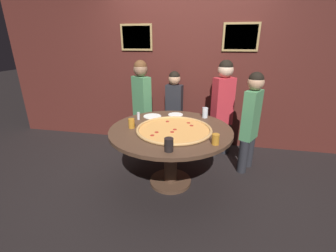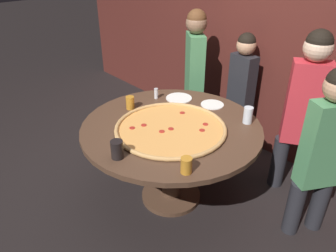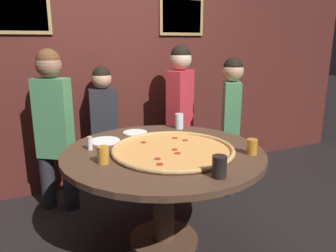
{
  "view_description": "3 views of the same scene",
  "coord_description": "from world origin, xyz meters",
  "px_view_note": "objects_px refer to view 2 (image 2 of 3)",
  "views": [
    {
      "loc": [
        0.45,
        -2.4,
        1.69
      ],
      "look_at": [
        -0.02,
        -0.05,
        0.79
      ],
      "focal_mm": 24.0,
      "sensor_mm": 36.0,
      "label": 1
    },
    {
      "loc": [
        1.67,
        -1.51,
        2.01
      ],
      "look_at": [
        0.06,
        -0.09,
        0.79
      ],
      "focal_mm": 35.0,
      "sensor_mm": 36.0,
      "label": 2
    },
    {
      "loc": [
        -0.91,
        -2.01,
        1.49
      ],
      "look_at": [
        0.06,
        0.05,
        0.9
      ],
      "focal_mm": 35.0,
      "sensor_mm": 36.0,
      "label": 3
    }
  ],
  "objects_px": {
    "drink_cup_near_left": "(130,103)",
    "diner_side_left": "(195,69)",
    "drink_cup_near_right": "(248,115)",
    "diner_side_right": "(241,87)",
    "drink_cup_beside_pizza": "(117,150)",
    "dining_table": "(171,141)",
    "diner_far_left": "(323,148)",
    "white_plate_beside_cup": "(212,105)",
    "condiment_shaker": "(156,93)",
    "drink_cup_by_shaker": "(186,165)",
    "giant_pizza": "(171,128)",
    "white_plate_right_side": "(179,98)",
    "diner_far_right": "(305,107)"
  },
  "relations": [
    {
      "from": "giant_pizza",
      "to": "diner_side_left",
      "type": "distance_m",
      "value": 1.18
    },
    {
      "from": "drink_cup_beside_pizza",
      "to": "condiment_shaker",
      "type": "xyz_separation_m",
      "value": [
        -0.56,
        0.8,
        -0.01
      ]
    },
    {
      "from": "dining_table",
      "to": "diner_side_left",
      "type": "bearing_deg",
      "value": 125.03
    },
    {
      "from": "white_plate_right_side",
      "to": "dining_table",
      "type": "bearing_deg",
      "value": -49.97
    },
    {
      "from": "drink_cup_near_right",
      "to": "diner_far_left",
      "type": "bearing_deg",
      "value": 5.38
    },
    {
      "from": "white_plate_right_side",
      "to": "condiment_shaker",
      "type": "xyz_separation_m",
      "value": [
        -0.14,
        -0.15,
        0.05
      ]
    },
    {
      "from": "condiment_shaker",
      "to": "diner_far_left",
      "type": "xyz_separation_m",
      "value": [
        1.43,
        0.3,
        -0.02
      ]
    },
    {
      "from": "drink_cup_near_left",
      "to": "diner_side_left",
      "type": "height_order",
      "value": "diner_side_left"
    },
    {
      "from": "dining_table",
      "to": "diner_far_left",
      "type": "relative_size",
      "value": 1.06
    },
    {
      "from": "dining_table",
      "to": "drink_cup_near_left",
      "type": "distance_m",
      "value": 0.5
    },
    {
      "from": "giant_pizza",
      "to": "drink_cup_near_right",
      "type": "distance_m",
      "value": 0.63
    },
    {
      "from": "drink_cup_by_shaker",
      "to": "giant_pizza",
      "type": "bearing_deg",
      "value": 148.57
    },
    {
      "from": "drink_cup_near_left",
      "to": "diner_side_left",
      "type": "distance_m",
      "value": 0.99
    },
    {
      "from": "drink_cup_by_shaker",
      "to": "drink_cup_near_left",
      "type": "bearing_deg",
      "value": 164.67
    },
    {
      "from": "drink_cup_near_right",
      "to": "diner_side_left",
      "type": "xyz_separation_m",
      "value": [
        -1.01,
        0.42,
        0.01
      ]
    },
    {
      "from": "condiment_shaker",
      "to": "diner_side_left",
      "type": "distance_m",
      "value": 0.69
    },
    {
      "from": "giant_pizza",
      "to": "drink_cup_near_left",
      "type": "relative_size",
      "value": 7.7
    },
    {
      "from": "drink_cup_by_shaker",
      "to": "drink_cup_near_left",
      "type": "xyz_separation_m",
      "value": [
        -0.96,
        0.26,
        0.0
      ]
    },
    {
      "from": "condiment_shaker",
      "to": "drink_cup_near_right",
      "type": "bearing_deg",
      "value": 16.44
    },
    {
      "from": "diner_far_left",
      "to": "drink_cup_by_shaker",
      "type": "bearing_deg",
      "value": 1.56
    },
    {
      "from": "giant_pizza",
      "to": "white_plate_right_side",
      "type": "relative_size",
      "value": 3.62
    },
    {
      "from": "drink_cup_near_right",
      "to": "white_plate_beside_cup",
      "type": "distance_m",
      "value": 0.41
    },
    {
      "from": "drink_cup_beside_pizza",
      "to": "white_plate_beside_cup",
      "type": "relative_size",
      "value": 0.63
    },
    {
      "from": "drink_cup_beside_pizza",
      "to": "condiment_shaker",
      "type": "bearing_deg",
      "value": 124.87
    },
    {
      "from": "drink_cup_beside_pizza",
      "to": "diner_far_left",
      "type": "xyz_separation_m",
      "value": [
        0.88,
        1.1,
        -0.04
      ]
    },
    {
      "from": "drink_cup_by_shaker",
      "to": "diner_side_right",
      "type": "bearing_deg",
      "value": 114.74
    },
    {
      "from": "drink_cup_near_right",
      "to": "diner_far_left",
      "type": "height_order",
      "value": "diner_far_left"
    },
    {
      "from": "condiment_shaker",
      "to": "diner_side_right",
      "type": "distance_m",
      "value": 0.92
    },
    {
      "from": "drink_cup_by_shaker",
      "to": "drink_cup_beside_pizza",
      "type": "xyz_separation_m",
      "value": [
        -0.42,
        -0.23,
        0.01
      ]
    },
    {
      "from": "drink_cup_beside_pizza",
      "to": "drink_cup_near_left",
      "type": "bearing_deg",
      "value": 137.48
    },
    {
      "from": "drink_cup_by_shaker",
      "to": "drink_cup_near_right",
      "type": "xyz_separation_m",
      "value": [
        -0.14,
        0.82,
        0.01
      ]
    },
    {
      "from": "diner_side_left",
      "to": "white_plate_beside_cup",
      "type": "bearing_deg",
      "value": -177.75
    },
    {
      "from": "drink_cup_near_left",
      "to": "diner_side_right",
      "type": "xyz_separation_m",
      "value": [
        0.3,
        1.17,
        -0.08
      ]
    },
    {
      "from": "drink_cup_near_left",
      "to": "drink_cup_near_right",
      "type": "relative_size",
      "value": 0.83
    },
    {
      "from": "drink_cup_beside_pizza",
      "to": "diner_side_left",
      "type": "xyz_separation_m",
      "value": [
        -0.72,
        1.47,
        0.01
      ]
    },
    {
      "from": "drink_cup_near_left",
      "to": "dining_table",
      "type": "bearing_deg",
      "value": 8.94
    },
    {
      "from": "dining_table",
      "to": "drink_cup_near_left",
      "type": "relative_size",
      "value": 12.71
    },
    {
      "from": "diner_far_left",
      "to": "diner_side_left",
      "type": "bearing_deg",
      "value": -73.82
    },
    {
      "from": "giant_pizza",
      "to": "white_plate_beside_cup",
      "type": "xyz_separation_m",
      "value": [
        -0.08,
        0.57,
        -0.01
      ]
    },
    {
      "from": "condiment_shaker",
      "to": "drink_cup_near_left",
      "type": "bearing_deg",
      "value": -86.8
    },
    {
      "from": "white_plate_right_side",
      "to": "drink_cup_by_shaker",
      "type": "bearing_deg",
      "value": -40.83
    },
    {
      "from": "dining_table",
      "to": "drink_cup_beside_pizza",
      "type": "xyz_separation_m",
      "value": [
        0.09,
        -0.57,
        0.21
      ]
    },
    {
      "from": "drink_cup_near_left",
      "to": "white_plate_right_side",
      "type": "bearing_deg",
      "value": 74.61
    },
    {
      "from": "drink_cup_near_left",
      "to": "white_plate_beside_cup",
      "type": "bearing_deg",
      "value": 54.19
    },
    {
      "from": "white_plate_beside_cup",
      "to": "condiment_shaker",
      "type": "height_order",
      "value": "condiment_shaker"
    },
    {
      "from": "giant_pizza",
      "to": "white_plate_right_side",
      "type": "bearing_deg",
      "value": 130.39
    },
    {
      "from": "white_plate_right_side",
      "to": "diner_side_left",
      "type": "distance_m",
      "value": 0.61
    },
    {
      "from": "drink_cup_beside_pizza",
      "to": "diner_far_right",
      "type": "height_order",
      "value": "diner_far_right"
    },
    {
      "from": "condiment_shaker",
      "to": "diner_side_right",
      "type": "xyz_separation_m",
      "value": [
        0.32,
        0.86,
        -0.07
      ]
    },
    {
      "from": "drink_cup_near_right",
      "to": "diner_side_right",
      "type": "bearing_deg",
      "value": 130.34
    }
  ]
}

